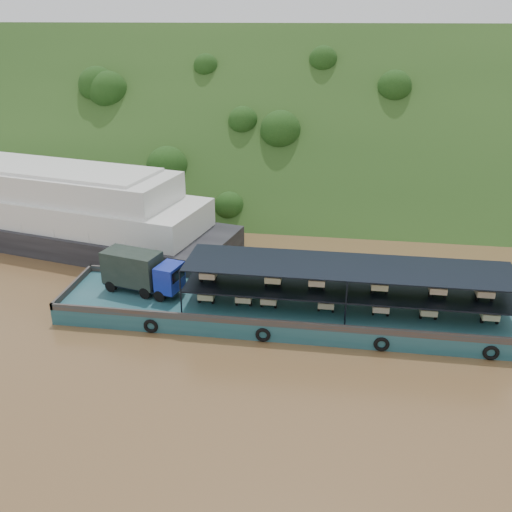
# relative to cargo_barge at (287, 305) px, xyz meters

# --- Properties ---
(ground) EXTENTS (160.00, 160.00, 0.00)m
(ground) POSITION_rel_cargo_barge_xyz_m (-0.89, 0.88, -1.09)
(ground) COLOR brown
(ground) RESTS_ON ground
(hillside) EXTENTS (140.00, 39.60, 39.60)m
(hillside) POSITION_rel_cargo_barge_xyz_m (-0.89, 36.88, -1.09)
(hillside) COLOR #203D16
(hillside) RESTS_ON ground
(cargo_barge) EXTENTS (35.00, 7.18, 4.54)m
(cargo_barge) POSITION_rel_cargo_barge_xyz_m (0.00, 0.00, 0.00)
(cargo_barge) COLOR #16484F
(cargo_barge) RESTS_ON ground
(passenger_ferry) EXTENTS (38.38, 16.86, 7.55)m
(passenger_ferry) POSITION_rel_cargo_barge_xyz_m (-24.62, 12.44, 2.18)
(passenger_ferry) COLOR black
(passenger_ferry) RESTS_ON ground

